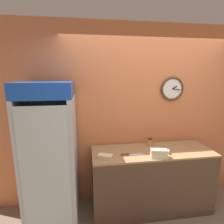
# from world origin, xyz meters

# --- Properties ---
(wall_back) EXTENTS (5.20, 0.09, 2.70)m
(wall_back) POSITION_xyz_m (0.00, 1.20, 1.35)
(wall_back) COLOR #D17547
(wall_back) RESTS_ON ground_plane
(prep_counter) EXTENTS (1.71, 0.60, 0.92)m
(prep_counter) POSITION_xyz_m (0.00, 0.85, 0.46)
(prep_counter) COLOR #4C3828
(prep_counter) RESTS_ON ground_plane
(beverage_cooler) EXTENTS (0.63, 0.68, 1.89)m
(beverage_cooler) POSITION_xyz_m (-1.38, 0.85, 1.02)
(beverage_cooler) COLOR #B2B7BC
(beverage_cooler) RESTS_ON ground_plane
(sandwich_stack_bottom) EXTENTS (0.22, 0.13, 0.06)m
(sandwich_stack_bottom) POSITION_xyz_m (-0.00, 0.62, 0.95)
(sandwich_stack_bottom) COLOR beige
(sandwich_stack_bottom) RESTS_ON prep_counter
(sandwich_stack_middle) EXTENTS (0.22, 0.14, 0.06)m
(sandwich_stack_middle) POSITION_xyz_m (-0.00, 0.62, 1.00)
(sandwich_stack_middle) COLOR beige
(sandwich_stack_middle) RESTS_ON sandwich_stack_bottom
(sandwich_flat_left) EXTENTS (0.19, 0.15, 0.05)m
(sandwich_flat_left) POSITION_xyz_m (0.11, 0.75, 0.94)
(sandwich_flat_left) COLOR beige
(sandwich_flat_left) RESTS_ON prep_counter
(sandwich_flat_right) EXTENTS (0.21, 0.16, 0.05)m
(sandwich_flat_right) POSITION_xyz_m (-0.69, 0.70, 0.94)
(sandwich_flat_right) COLOR beige
(sandwich_flat_right) RESTS_ON prep_counter
(chefs_knife) EXTENTS (0.30, 0.05, 0.02)m
(chefs_knife) POSITION_xyz_m (-0.37, 0.75, 0.92)
(chefs_knife) COLOR silver
(chefs_knife) RESTS_ON prep_counter
(condiment_jar) EXTENTS (0.07, 0.07, 0.11)m
(condiment_jar) POSITION_xyz_m (0.03, 1.03, 0.97)
(condiment_jar) COLOR gold
(condiment_jar) RESTS_ON prep_counter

